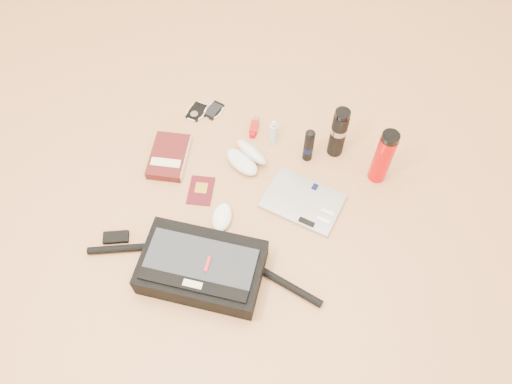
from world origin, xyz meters
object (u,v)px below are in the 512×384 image
laptop (303,201)px  thermos_red (383,157)px  messenger_bag (201,267)px  book (169,157)px  thermos_black (339,132)px

laptop → thermos_red: bearing=49.6°
messenger_bag → book: size_ratio=3.52×
book → thermos_red: bearing=2.1°
thermos_red → laptop: bearing=-135.8°
book → messenger_bag: bearing=-64.2°
messenger_bag → thermos_red: thermos_red is taller
laptop → thermos_black: size_ratio=1.25×
book → laptop: bearing=-13.3°
messenger_bag → thermos_black: (0.28, 0.68, 0.07)m
messenger_bag → laptop: bearing=51.5°
book → thermos_black: (0.61, 0.29, 0.10)m
thermos_black → messenger_bag: bearing=-111.9°
thermos_red → book: bearing=-163.7°
laptop → book: 0.57m
messenger_bag → laptop: (0.24, 0.41, -0.04)m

